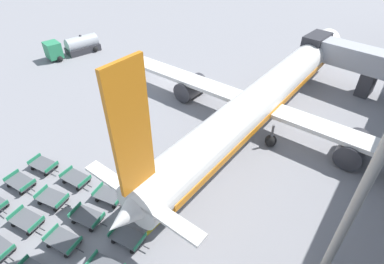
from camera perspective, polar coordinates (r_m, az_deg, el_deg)
ground_plane at (r=42.04m, az=-4.68°, el=9.13°), size 500.00×500.00×0.00m
airplane at (r=33.45m, az=13.76°, el=6.58°), size 37.67×43.55×13.82m
fuel_tanker_primary at (r=54.39m, az=-21.34°, el=14.93°), size 4.57×8.81×2.93m
baggage_dolly_row_mid_a_col_b at (r=27.01m, az=-28.93°, el=-14.55°), size 3.22×1.87×0.92m
baggage_dolly_row_mid_a_col_c at (r=24.67m, az=-23.30°, el=-18.53°), size 3.22×1.87×0.92m
baggage_dolly_row_mid_b_col_a at (r=30.33m, az=-29.85°, el=-8.34°), size 3.19×1.77×0.92m
baggage_dolly_row_mid_b_col_b at (r=27.71m, az=-25.05°, el=-11.39°), size 3.22×1.94×0.92m
baggage_dolly_row_mid_b_col_c at (r=25.38m, az=-19.34°, el=-15.06°), size 3.22×1.92×0.92m
baggage_dolly_row_mid_b_col_d at (r=23.51m, az=-12.16°, el=-19.00°), size 3.21×1.84×0.92m
baggage_dolly_row_far_col_a at (r=31.16m, az=-26.40°, el=-5.65°), size 3.21×1.84×0.92m
baggage_dolly_row_far_col_b at (r=28.61m, az=-21.24°, el=-8.27°), size 3.19×1.78×0.92m
baggage_dolly_row_far_col_c at (r=26.31m, az=-15.44°, el=-11.62°), size 3.22×1.94×0.92m
baggage_dolly_row_far_col_d at (r=24.55m, az=-8.60°, el=-14.99°), size 3.22×1.88×0.92m
stand_guidance_stripe at (r=28.62m, az=4.69°, el=-6.46°), size 0.91×21.58×0.01m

